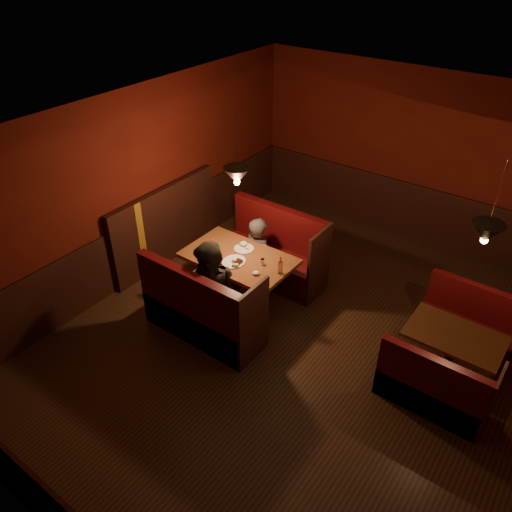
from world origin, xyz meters
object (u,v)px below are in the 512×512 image
Objects in this scene: diner_b at (212,279)px; second_bench_far at (468,327)px; main_bench_near at (201,315)px; diner_a at (259,242)px; second_table at (452,345)px; main_bench_far at (275,256)px; second_bench_near at (432,391)px; main_table at (240,268)px.

second_bench_far is at bearing 16.86° from diner_b.
diner_a is at bearing 93.72° from main_bench_near.
diner_b is (0.15, -1.23, 0.11)m from diner_a.
diner_a is at bearing -169.69° from second_bench_far.
diner_a reaches higher than main_bench_near.
second_table is at bearing 6.40° from diner_b.
main_bench_near is at bearing -90.00° from main_bench_far.
second_bench_near is 3.14m from diner_a.
main_bench_near is at bearing -145.89° from second_bench_far.
main_table is 1.24× the size of second_bench_far.
main_bench_far is at bearing -93.33° from diner_a.
diner_a is at bearing 177.71° from second_table.
main_bench_far is 1.74m from main_bench_near.
main_table is at bearing 110.94° from diner_a.
second_bench_far is 0.71× the size of diner_b.
main_bench_near is (0.02, -0.87, -0.27)m from main_table.
diner_b reaches higher than second_table.
main_bench_far is 1.37× the size of second_bench_far.
main_bench_far is (0.02, 0.87, -0.27)m from main_table.
main_table is 0.91m from main_bench_far.
second_bench_near reaches higher than second_table.
main_table is at bearing 91.07° from main_bench_near.
second_bench_far is (2.91, 0.23, -0.09)m from main_bench_far.
second_bench_far is (2.91, 1.97, -0.09)m from main_bench_near.
main_bench_far is 2.92m from second_table.
second_table is at bearing 8.55° from main_table.
diner_b is (0.05, 0.20, 0.50)m from main_bench_near.
diner_a is (-0.08, 0.56, 0.12)m from main_table.
main_bench_far reaches higher than second_bench_near.
main_bench_near is 1.37× the size of second_bench_far.
second_table is 0.90× the size of second_bench_near.
main_bench_near reaches higher than main_table.
main_table reaches higher than second_table.
second_table is (2.90, 0.44, -0.17)m from main_table.
second_bench_near is (2.93, -0.23, -0.35)m from main_table.
main_bench_near is 1.37× the size of second_bench_near.
second_bench_far is at bearing -156.58° from diner_a.
main_bench_far is 2.92m from second_bench_far.
second_table is 3.07m from diner_b.
second_bench_far reaches higher than second_table.
main_bench_near is at bearing -88.93° from main_table.
diner_b is at bearing -88.04° from main_bench_far.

